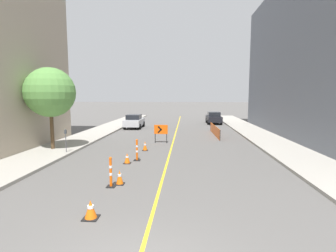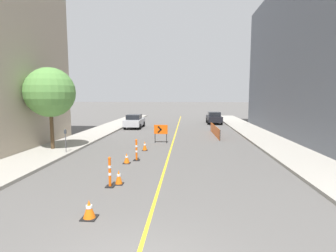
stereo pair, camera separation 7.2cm
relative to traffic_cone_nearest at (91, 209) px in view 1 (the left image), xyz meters
name	(u,v)px [view 1 (the left image)]	position (x,y,z in m)	size (l,w,h in m)	color
lane_stripe	(176,133)	(1.85, 18.96, -0.28)	(0.12, 43.28, 0.01)	gold
sidewalk_left	(101,131)	(-5.99, 18.96, -0.21)	(3.20, 43.28, 0.16)	#9E998E
sidewalk_right	(254,133)	(9.69, 18.96, -0.21)	(3.20, 43.28, 0.16)	#9E998E
building_facade_right	(322,56)	(14.29, 16.00, 6.76)	(6.00, 25.40, 14.10)	slate
traffic_cone_nearest	(91,209)	(0.00, 0.00, 0.00)	(0.47, 0.47, 0.59)	black
traffic_cone_second	(120,177)	(0.10, 3.14, 0.02)	(0.38, 0.38, 0.62)	black
traffic_cone_third	(127,158)	(-0.36, 6.58, 0.00)	(0.40, 0.40, 0.58)	black
traffic_cone_fourth	(145,146)	(0.10, 10.05, 0.04)	(0.37, 0.37, 0.66)	black
delineator_post_front	(111,174)	(-0.18, 2.79, 0.26)	(0.35, 0.35, 1.27)	black
delineator_post_rear	(137,151)	(0.06, 7.26, 0.26)	(0.37, 0.37, 1.26)	black
arrow_barricade_primary	(161,130)	(0.91, 13.03, 0.74)	(1.09, 0.11, 1.45)	#EF560C
safety_mesh_fence	(215,130)	(5.64, 17.46, 0.18)	(0.24, 6.52, 0.93)	#EF560C
parked_car_curb_near	(134,121)	(-3.12, 22.48, 0.51)	(1.93, 4.31, 1.59)	#B7B7BC
parked_car_curb_mid	(214,118)	(6.62, 28.03, 0.51)	(1.94, 4.33, 1.59)	black
parking_meter_near_curb	(66,136)	(-4.74, 8.47, 0.90)	(0.12, 0.11, 1.47)	#4C4C51
street_tree_left_near	(50,92)	(-6.15, 9.47, 3.68)	(3.30, 3.30, 5.46)	#4C3823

